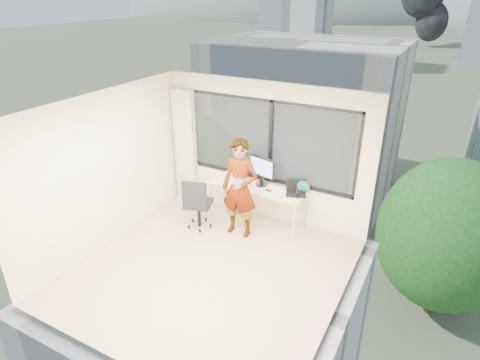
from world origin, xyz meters
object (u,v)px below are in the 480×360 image
Objects in this scene: chair at (198,202)px; person at (240,189)px; monitor at (262,171)px; desk at (257,204)px; game_console at (232,174)px; handbag at (302,186)px; laptop at (296,189)px.

person reaches higher than chair.
monitor is at bearing 22.49° from chair.
game_console reaches higher than desk.
handbag is (0.80, 0.19, 0.48)m from desk.
game_console is 0.75× the size of laptop.
chair is 1.28m from monitor.
laptop is at bearing -15.87° from game_console.
desk is at bearing -25.16° from game_console.
monitor is at bearing -16.52° from game_console.
handbag is (0.75, 0.09, -0.17)m from monitor.
chair is 1.87× the size of monitor.
monitor is 0.78m from handbag.
chair reaches higher than laptop.
handbag is at bearing 13.09° from desk.
person is 0.61m from monitor.
game_console is (-0.62, 0.18, 0.41)m from desk.
desk is at bearing 160.39° from laptop.
game_console is at bearing 152.44° from laptop.
handbag is (0.05, 0.17, -0.01)m from laptop.
person is at bearing -170.20° from laptop.
chair is 0.91m from game_console.
monitor is 1.49× the size of laptop.
chair is at bearing -115.65° from game_console.
chair reaches higher than desk.
game_console is 1.42m from handbag.
chair is 1.78m from laptop.
game_console is (0.24, 0.83, 0.27)m from chair.
chair is at bearing -178.34° from laptop.
monitor is 1.99× the size of game_console.
monitor is 0.71m from game_console.
monitor reaches higher than laptop.
handbag reaches higher than game_console.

